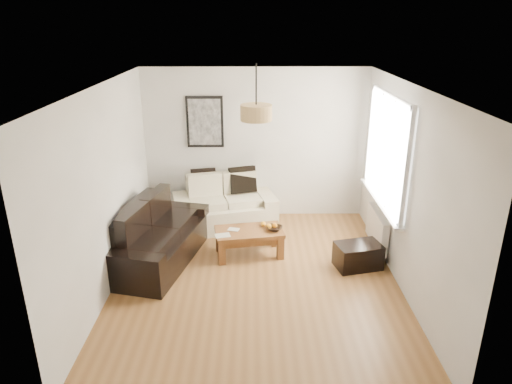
{
  "coord_description": "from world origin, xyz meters",
  "views": [
    {
      "loc": [
        -0.04,
        -5.45,
        3.35
      ],
      "look_at": [
        0.0,
        0.6,
        1.05
      ],
      "focal_mm": 32.31,
      "sensor_mm": 36.0,
      "label": 1
    }
  ],
  "objects_px": {
    "loveseat_cream": "(224,202)",
    "sofa_leather": "(157,234)",
    "coffee_table": "(249,242)",
    "ottoman": "(358,256)"
  },
  "relations": [
    {
      "from": "loveseat_cream",
      "to": "coffee_table",
      "type": "height_order",
      "value": "loveseat_cream"
    },
    {
      "from": "sofa_leather",
      "to": "coffee_table",
      "type": "distance_m",
      "value": 1.35
    },
    {
      "from": "sofa_leather",
      "to": "ottoman",
      "type": "bearing_deg",
      "value": -80.9
    },
    {
      "from": "loveseat_cream",
      "to": "sofa_leather",
      "type": "xyz_separation_m",
      "value": [
        -0.9,
        -1.22,
        0.0
      ]
    },
    {
      "from": "coffee_table",
      "to": "ottoman",
      "type": "height_order",
      "value": "coffee_table"
    },
    {
      "from": "loveseat_cream",
      "to": "sofa_leather",
      "type": "distance_m",
      "value": 1.52
    },
    {
      "from": "loveseat_cream",
      "to": "sofa_leather",
      "type": "height_order",
      "value": "sofa_leather"
    },
    {
      "from": "ottoman",
      "to": "sofa_leather",
      "type": "bearing_deg",
      "value": 175.5
    },
    {
      "from": "loveseat_cream",
      "to": "coffee_table",
      "type": "relative_size",
      "value": 1.69
    },
    {
      "from": "loveseat_cream",
      "to": "ottoman",
      "type": "bearing_deg",
      "value": -50.32
    }
  ]
}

